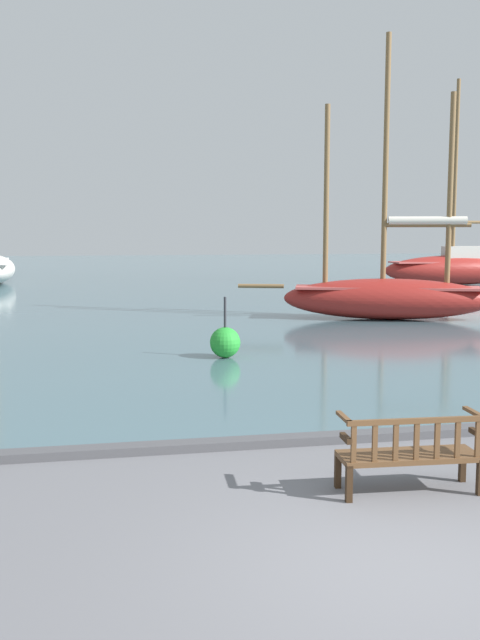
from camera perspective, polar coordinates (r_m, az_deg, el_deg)
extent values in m
plane|color=slate|center=(6.82, 13.92, -18.90)|extent=(160.00, 160.00, 0.00)
cube|color=#476670|center=(49.69, -7.96, 3.63)|extent=(100.00, 80.00, 0.08)
cube|color=#4C4C50|center=(10.18, 4.66, -9.53)|extent=(40.00, 0.30, 0.12)
cube|color=#322113|center=(8.53, 7.83, -11.82)|extent=(0.07, 0.07, 0.42)
cube|color=#322113|center=(9.05, 17.37, -10.96)|extent=(0.07, 0.07, 0.42)
cube|color=#322113|center=(8.12, 8.71, -12.82)|extent=(0.07, 0.07, 0.42)
cube|color=#322113|center=(8.67, 18.66, -11.82)|extent=(0.07, 0.07, 0.42)
cube|color=brown|center=(8.50, 13.33, -10.53)|extent=(1.63, 0.61, 0.06)
cube|color=brown|center=(8.17, 13.99, -7.83)|extent=(1.60, 0.14, 0.06)
cube|color=brown|center=(8.00, 9.07, -9.78)|extent=(0.06, 0.04, 0.41)
cube|color=brown|center=(8.07, 10.73, -9.67)|extent=(0.06, 0.04, 0.41)
cube|color=brown|center=(8.15, 12.35, -9.54)|extent=(0.06, 0.04, 0.41)
cube|color=brown|center=(8.24, 13.94, -9.42)|extent=(0.06, 0.04, 0.41)
cube|color=brown|center=(8.33, 15.49, -9.28)|extent=(0.06, 0.04, 0.41)
cube|color=brown|center=(8.42, 17.01, -9.15)|extent=(0.06, 0.04, 0.41)
cube|color=brown|center=(8.52, 18.49, -9.01)|extent=(0.06, 0.04, 0.41)
cube|color=#322113|center=(8.10, 8.46, -9.34)|extent=(0.08, 0.30, 0.06)
cube|color=brown|center=(8.12, 8.31, -7.71)|extent=(0.09, 0.47, 0.04)
cube|color=#322113|center=(8.65, 18.41, -8.57)|extent=(0.08, 0.30, 0.06)
cube|color=brown|center=(8.67, 18.20, -7.05)|extent=(0.09, 0.47, 0.04)
ellipsoid|color=maroon|center=(24.06, 11.73, 1.66)|extent=(7.08, 3.76, 1.35)
cube|color=#C6514C|center=(24.03, 11.75, 2.54)|extent=(6.16, 3.09, 0.08)
cylinder|color=brown|center=(24.05, 11.58, 12.27)|extent=(0.17, 0.17, 8.07)
cylinder|color=brown|center=(24.10, 14.76, 7.36)|extent=(2.67, 0.98, 0.14)
cylinder|color=silver|center=(24.10, 14.77, 7.69)|extent=(2.45, 1.02, 0.28)
cylinder|color=brown|center=(23.89, 6.93, 9.79)|extent=(0.17, 0.17, 5.90)
cylinder|color=brown|center=(24.23, 16.47, 9.87)|extent=(0.17, 0.17, 6.20)
cylinder|color=brown|center=(24.03, 1.69, 2.73)|extent=(1.51, 0.60, 0.14)
ellipsoid|color=maroon|center=(40.68, 16.85, 3.84)|extent=(8.22, 2.03, 1.62)
cube|color=#C6514C|center=(40.66, 16.87, 4.47)|extent=(7.23, 1.53, 0.08)
cube|color=beige|center=(40.94, 17.66, 5.08)|extent=(2.45, 1.11, 0.81)
cylinder|color=brown|center=(40.66, 16.86, 11.31)|extent=(0.20, 0.20, 9.61)
cylinder|color=brown|center=(41.25, 18.56, 7.43)|extent=(2.97, 0.17, 0.16)
sphere|color=green|center=(16.40, -1.20, -1.80)|extent=(0.71, 0.71, 0.71)
cylinder|color=#2D2D33|center=(16.31, -1.20, 0.64)|extent=(0.06, 0.06, 0.70)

